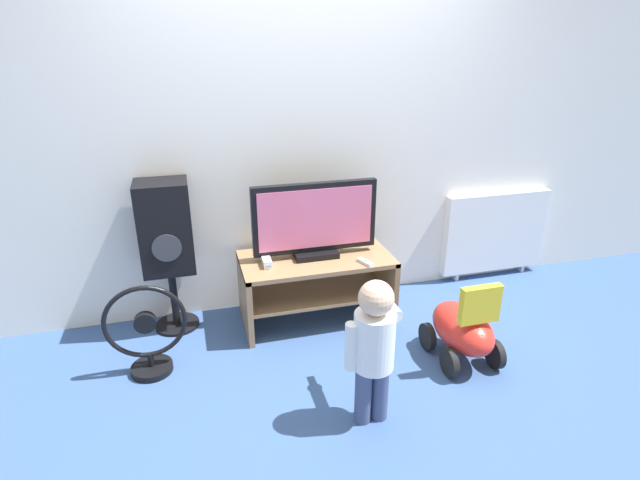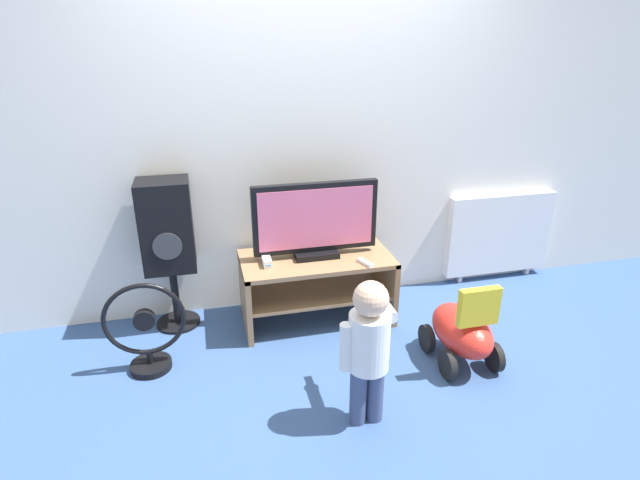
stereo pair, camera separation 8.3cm
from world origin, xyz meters
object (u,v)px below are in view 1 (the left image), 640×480
game_console (266,261)px  child (374,341)px  television (315,221)px  ride_on_toy (463,328)px  speaker_tower (166,232)px  remote_primary (365,262)px  floor_fan (147,335)px  radiator (495,232)px

game_console → child: 1.08m
television → ride_on_toy: (0.73, -0.73, -0.51)m
speaker_tower → ride_on_toy: speaker_tower is taller
remote_primary → speaker_tower: speaker_tower is taller
television → remote_primary: bearing=-37.1°
child → speaker_tower: 1.55m
game_console → child: bearing=-70.7°
child → game_console: bearing=109.3°
child → floor_fan: 1.34m
speaker_tower → game_console: bearing=-16.2°
game_console → remote_primary: 0.65m
floor_fan → ride_on_toy: floor_fan is taller
remote_primary → television: bearing=142.9°
child → television: bearing=90.8°
remote_primary → floor_fan: bearing=-174.3°
game_console → speaker_tower: speaker_tower is taller
television → remote_primary: 0.43m
game_console → television: bearing=7.7°
speaker_tower → floor_fan: (-0.15, -0.48, -0.44)m
floor_fan → radiator: (2.67, 0.60, 0.13)m
remote_primary → child: 0.89m
game_console → child: size_ratio=0.22×
ride_on_toy → floor_fan: bearing=168.5°
television → radiator: 1.62m
game_console → ride_on_toy: 1.31m
game_console → ride_on_toy: (1.08, -0.68, -0.28)m
child → ride_on_toy: size_ratio=1.42×
speaker_tower → radiator: speaker_tower is taller
television → floor_fan: bearing=-162.3°
radiator → floor_fan: bearing=-167.4°
child → speaker_tower: bearing=129.0°
television → radiator: size_ratio=0.94×
child → floor_fan: (-1.12, 0.71, -0.22)m
television → child: size_ratio=1.04×
child → ride_on_toy: bearing=25.0°
television → remote_primary: size_ratio=6.25×
child → speaker_tower: size_ratio=0.78×
television → floor_fan: 1.25m
floor_fan → ride_on_toy: (1.84, -0.37, -0.04)m
game_console → speaker_tower: size_ratio=0.17×
television → floor_fan: television is taller
radiator → remote_primary: bearing=-160.4°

